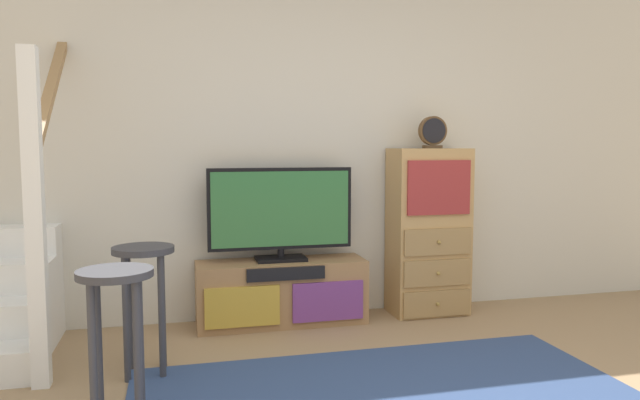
# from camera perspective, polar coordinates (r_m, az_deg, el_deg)

# --- Properties ---
(back_wall) EXTENTS (6.40, 0.12, 2.70)m
(back_wall) POSITION_cam_1_polar(r_m,az_deg,el_deg) (4.49, -0.65, 6.06)
(back_wall) COLOR beige
(back_wall) RESTS_ON ground_plane
(media_console) EXTENTS (1.22, 0.38, 0.46)m
(media_console) POSITION_cam_1_polar(r_m,az_deg,el_deg) (4.30, -3.75, -8.97)
(media_console) COLOR #997047
(media_console) RESTS_ON ground_plane
(television) EXTENTS (1.04, 0.22, 0.67)m
(television) POSITION_cam_1_polar(r_m,az_deg,el_deg) (4.22, -3.86, -1.11)
(television) COLOR black
(television) RESTS_ON media_console
(side_cabinet) EXTENTS (0.58, 0.38, 1.27)m
(side_cabinet) POSITION_cam_1_polar(r_m,az_deg,el_deg) (4.57, 10.52, -3.05)
(side_cabinet) COLOR tan
(side_cabinet) RESTS_ON ground_plane
(desk_clock) EXTENTS (0.22, 0.08, 0.24)m
(desk_clock) POSITION_cam_1_polar(r_m,az_deg,el_deg) (4.51, 10.93, 6.50)
(desk_clock) COLOR #4C3823
(desk_clock) RESTS_ON side_cabinet
(bar_stool_near) EXTENTS (0.34, 0.34, 0.73)m
(bar_stool_near) POSITION_cam_1_polar(r_m,az_deg,el_deg) (2.85, -19.25, -10.16)
(bar_stool_near) COLOR #333338
(bar_stool_near) RESTS_ON ground_plane
(bar_stool_far) EXTENTS (0.34, 0.34, 0.73)m
(bar_stool_far) POSITION_cam_1_polar(r_m,az_deg,el_deg) (3.45, -16.78, -7.47)
(bar_stool_far) COLOR #333338
(bar_stool_far) RESTS_ON ground_plane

